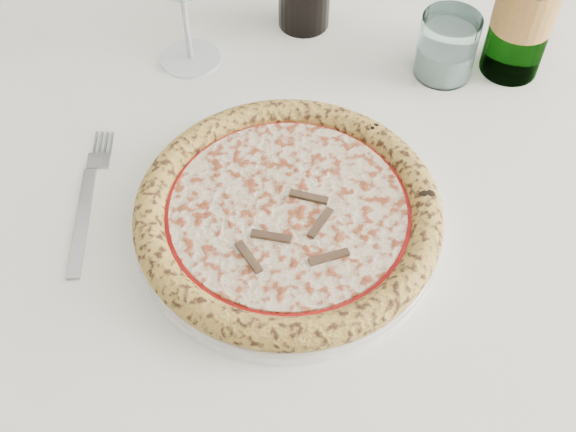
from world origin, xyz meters
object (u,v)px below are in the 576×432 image
plate (288,223)px  tumbler (446,50)px  pizza (288,212)px  dining_table (291,206)px

plate → tumbler: size_ratio=3.94×
pizza → dining_table: bearing=90.0°
pizza → tumbler: size_ratio=3.91×
dining_table → plate: size_ratio=4.60×
plate → pizza: pizza is taller
dining_table → tumbler: bearing=39.7°
plate → pizza: size_ratio=1.01×
dining_table → tumbler: size_ratio=18.08×
dining_table → plate: plate is taller
pizza → tumbler: (0.18, 0.25, 0.01)m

